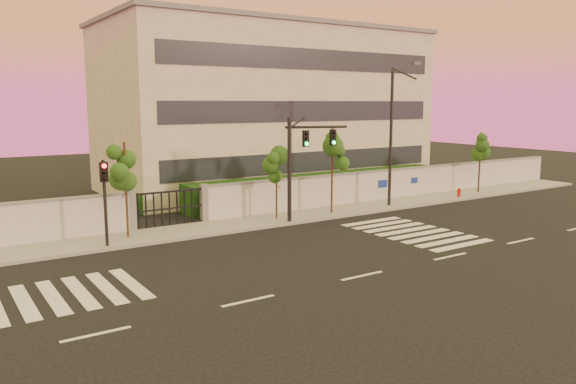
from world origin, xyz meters
TOP-DOWN VIEW (x-y plane):
  - ground at (0.00, 0.00)m, footprint 120.00×120.00m
  - sidewalk at (0.00, 10.50)m, footprint 60.00×3.00m
  - perimeter_wall at (0.10, 12.00)m, footprint 60.00×0.36m
  - hedge_row at (1.17, 14.74)m, footprint 41.00×4.25m
  - institutional_building at (9.00, 21.99)m, footprint 24.40×12.40m
  - road_markings at (-1.58, 3.76)m, footprint 57.00×7.62m
  - street_tree_c at (-5.64, 10.70)m, footprint 1.42×1.13m
  - street_tree_d at (2.68, 10.38)m, footprint 1.31×1.04m
  - street_tree_e at (6.32, 10.06)m, footprint 1.55×1.23m
  - street_tree_f at (19.96, 10.28)m, footprint 1.51×1.20m
  - traffic_signal_main at (3.59, 9.35)m, footprint 3.61×1.25m
  - traffic_signal_secondary at (-7.01, 9.44)m, footprint 0.32×0.32m
  - streetlight_east at (10.86, 9.80)m, footprint 0.53×2.15m
  - fire_hydrant at (17.18, 9.71)m, footprint 0.30×0.28m

SIDE VIEW (x-z plane):
  - ground at x=0.00m, z-range 0.00..0.00m
  - road_markings at x=-1.58m, z-range 0.00..0.02m
  - sidewalk at x=0.00m, z-range 0.00..0.15m
  - fire_hydrant at x=17.18m, z-range 0.00..0.76m
  - hedge_row at x=1.17m, z-range -0.08..1.72m
  - perimeter_wall at x=0.10m, z-range -0.03..2.17m
  - traffic_signal_secondary at x=-7.01m, z-range 0.55..4.62m
  - street_tree_d at x=2.68m, z-range 1.00..5.23m
  - street_tree_f at x=19.96m, z-range 1.06..5.55m
  - street_tree_c at x=-5.64m, z-range 1.12..5.87m
  - traffic_signal_main at x=3.59m, z-range 0.77..6.58m
  - street_tree_e at x=6.32m, z-range 1.22..6.42m
  - streetlight_east at x=10.86m, z-range 0.36..9.28m
  - institutional_building at x=9.00m, z-range 0.03..12.28m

